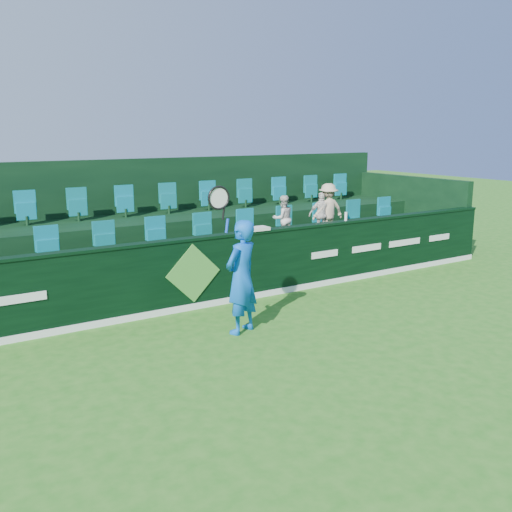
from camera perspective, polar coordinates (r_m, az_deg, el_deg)
ground at (r=7.66m, az=7.15°, el=-12.91°), size 60.00×60.00×0.00m
sponsor_hoarding at (r=10.63m, az=-6.55°, el=-1.75°), size 16.00×0.25×1.35m
stand_tier_front at (r=11.67m, az=-8.90°, el=-1.92°), size 16.00×2.00×0.80m
stand_tier_back at (r=13.34m, az=-12.22°, el=0.86°), size 16.00×1.80×1.30m
stand_rear at (r=13.66m, az=-12.98°, el=3.50°), size 16.00×4.10×2.60m
seat_row_front at (r=11.88m, az=-9.79°, el=1.76°), size 13.50×0.50×0.60m
seat_row_back at (r=13.47m, az=-12.85°, el=5.03°), size 13.50×0.50×0.60m
tennis_player at (r=9.25m, az=-1.50°, el=-2.04°), size 1.07×0.68×2.48m
spectator_left at (r=12.89m, az=2.71°, el=3.76°), size 0.55×0.46×1.05m
spectator_middle at (r=13.55m, az=6.58°, el=4.14°), size 0.67×0.48×1.05m
spectator_right at (r=13.66m, az=7.21°, el=4.60°), size 0.85×0.54×1.25m
towel at (r=11.20m, az=0.19°, el=2.75°), size 0.42×0.27×0.06m
drinks_bottle at (r=12.54m, az=8.98°, el=3.94°), size 0.06×0.06×0.19m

